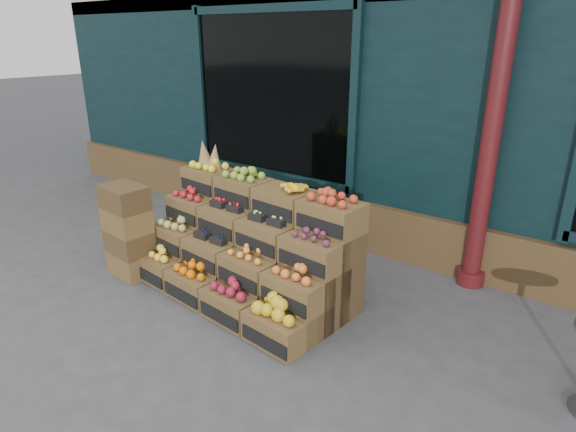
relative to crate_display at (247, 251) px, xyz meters
The scene contains 5 objects.
ground 0.90m from the crate_display, 42.20° to the right, with size 60.00×60.00×0.00m, color #3D3D3F.
shop_facade 5.02m from the crate_display, 82.67° to the left, with size 12.00×6.24×4.80m.
crate_display is the anchor object (origin of this frame).
spare_crates 1.36m from the crate_display, 158.61° to the right, with size 0.53×0.39×1.01m.
shopkeeper 2.48m from the crate_display, 121.26° to the left, with size 0.67×0.44×1.84m, color #1A5B2B.
Camera 1 is at (2.40, -2.73, 2.47)m, focal length 30.00 mm.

